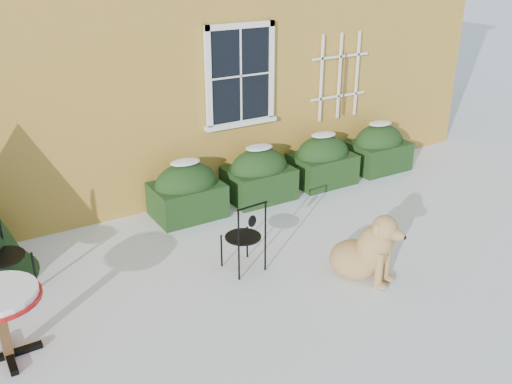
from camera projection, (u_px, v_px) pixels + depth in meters
ground at (298, 286)px, 7.03m from camera, size 80.00×80.00×0.00m
hedge_row at (292, 168)px, 9.66m from camera, size 4.95×0.80×0.91m
patio_chair_near at (245, 236)px, 7.21m from camera, size 0.47×0.47×0.98m
dog at (367, 251)px, 7.06m from camera, size 0.81×1.04×0.95m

